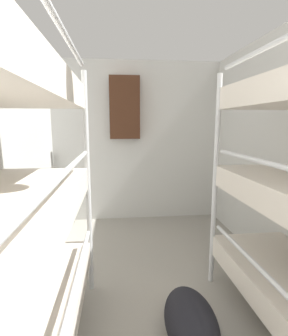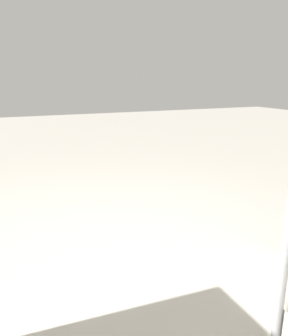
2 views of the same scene
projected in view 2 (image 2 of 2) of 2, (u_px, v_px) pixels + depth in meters
The scene contains 1 object.
ground_plane at pixel (112, 312), 1.75m from camera, with size 20.00×20.00×0.00m, color gray.
Camera 2 is at (0.44, 1.43, 1.21)m, focal length 35.00 mm.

